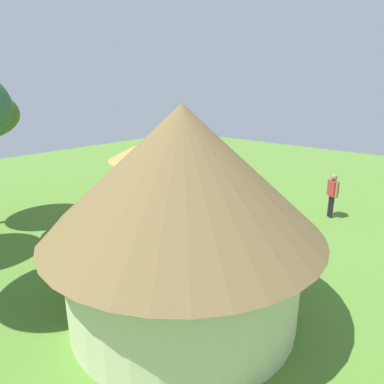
% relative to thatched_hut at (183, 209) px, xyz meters
% --- Properties ---
extents(ground_plane, '(36.00, 36.00, 0.00)m').
position_rel_thatched_hut_xyz_m(ground_plane, '(3.01, -4.74, -2.45)').
color(ground_plane, '#54842F').
extents(thatched_hut, '(5.73, 5.73, 4.54)m').
position_rel_thatched_hut_xyz_m(thatched_hut, '(0.00, 0.00, 0.00)').
color(thatched_hut, beige).
rests_on(thatched_hut, ground_plane).
extents(shade_umbrella, '(3.84, 3.84, 3.11)m').
position_rel_thatched_hut_xyz_m(shade_umbrella, '(5.04, -4.10, 0.18)').
color(shade_umbrella, '#4B321D').
rests_on(shade_umbrella, ground_plane).
extents(patio_dining_table, '(1.41, 1.06, 0.74)m').
position_rel_thatched_hut_xyz_m(patio_dining_table, '(5.04, -4.10, -1.80)').
color(patio_dining_table, silver).
rests_on(patio_dining_table, ground_plane).
extents(patio_chair_east_end, '(0.48, 0.49, 0.90)m').
position_rel_thatched_hut_xyz_m(patio_chair_east_end, '(6.21, -4.26, -1.93)').
color(patio_chair_east_end, silver).
rests_on(patio_chair_east_end, ground_plane).
extents(patio_chair_west_end, '(0.56, 0.55, 0.90)m').
position_rel_thatched_hut_xyz_m(patio_chair_west_end, '(4.61, -3.00, -1.93)').
color(patio_chair_west_end, white).
rests_on(patio_chair_west_end, ground_plane).
extents(patio_chair_near_hut, '(0.61, 0.61, 0.90)m').
position_rel_thatched_hut_xyz_m(patio_chair_near_hut, '(4.23, -4.97, -1.93)').
color(patio_chair_near_hut, silver).
rests_on(patio_chair_near_hut, ground_plane).
extents(guest_beside_umbrella, '(0.59, 0.29, 1.67)m').
position_rel_thatched_hut_xyz_m(guest_beside_umbrella, '(5.88, -5.69, -1.44)').
color(guest_beside_umbrella, black).
rests_on(guest_beside_umbrella, ground_plane).
extents(standing_watcher, '(0.49, 0.46, 1.70)m').
position_rel_thatched_hut_xyz_m(standing_watcher, '(-0.28, -8.01, -1.42)').
color(standing_watcher, black).
rests_on(standing_watcher, ground_plane).
extents(striped_lounge_chair, '(0.68, 0.90, 0.61)m').
position_rel_thatched_hut_xyz_m(striped_lounge_chair, '(0.66, -4.30, -2.20)').
color(striped_lounge_chair, teal).
rests_on(striped_lounge_chair, ground_plane).
extents(zebra_nearest_camera, '(1.76, 1.90, 1.53)m').
position_rel_thatched_hut_xyz_m(zebra_nearest_camera, '(5.26, -1.32, -1.46)').
color(zebra_nearest_camera, silver).
rests_on(zebra_nearest_camera, ground_plane).
extents(zebra_by_umbrella, '(1.74, 1.48, 1.53)m').
position_rel_thatched_hut_xyz_m(zebra_by_umbrella, '(2.31, -6.50, -1.46)').
color(zebra_by_umbrella, silver).
rests_on(zebra_by_umbrella, ground_plane).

